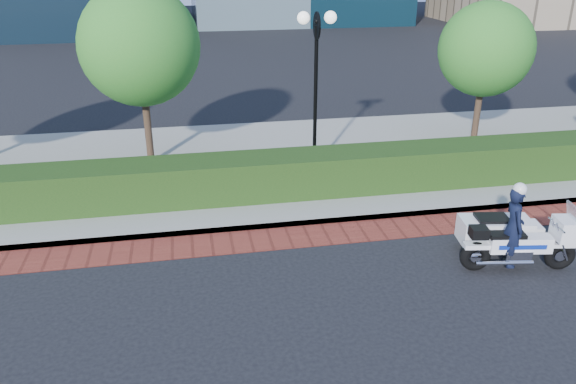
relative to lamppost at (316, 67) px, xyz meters
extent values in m
plane|color=black|center=(-1.00, -5.20, -2.96)|extent=(120.00, 120.00, 0.00)
cube|color=maroon|center=(-1.00, -3.70, -2.95)|extent=(60.00, 1.00, 0.01)
cube|color=gray|center=(-1.00, 0.80, -2.88)|extent=(60.00, 8.00, 0.15)
cube|color=black|center=(-1.00, -1.60, -2.31)|extent=(18.00, 1.20, 1.00)
cylinder|color=black|center=(0.00, 0.00, -2.66)|extent=(0.30, 0.30, 0.30)
cylinder|color=black|center=(0.00, 0.00, -0.81)|extent=(0.10, 0.10, 3.70)
cylinder|color=black|center=(0.00, 0.00, 1.04)|extent=(0.04, 0.70, 0.70)
sphere|color=white|center=(-0.35, 0.00, 1.24)|extent=(0.32, 0.32, 0.32)
sphere|color=white|center=(0.35, 0.00, 1.24)|extent=(0.32, 0.32, 0.32)
cylinder|color=#332319|center=(-4.50, 1.30, -1.72)|extent=(0.20, 0.20, 2.17)
sphere|color=#1D7423|center=(-4.50, 1.30, 0.48)|extent=(3.20, 3.20, 3.20)
cylinder|color=#332319|center=(5.50, 1.30, -1.85)|extent=(0.20, 0.20, 1.92)
sphere|color=#1D7423|center=(5.50, 1.30, 0.10)|extent=(2.80, 2.80, 2.80)
torus|color=black|center=(1.88, -5.68, -2.66)|extent=(0.63, 0.28, 0.61)
torus|color=black|center=(3.51, -5.95, -2.66)|extent=(0.63, 0.28, 0.61)
cube|color=white|center=(2.69, -5.82, -2.39)|extent=(1.23, 0.48, 0.31)
cube|color=silver|center=(2.65, -5.81, -2.61)|extent=(0.56, 0.44, 0.26)
cube|color=white|center=(3.51, -5.95, -2.09)|extent=(0.44, 0.56, 0.41)
cube|color=silver|center=(3.60, -5.96, -1.77)|extent=(0.18, 0.47, 0.37)
cube|color=black|center=(2.42, -5.77, -2.21)|extent=(0.72, 0.38, 0.09)
cube|color=black|center=(1.88, -5.68, -2.13)|extent=(0.36, 0.34, 0.20)
cube|color=white|center=(2.63, -5.02, -2.50)|extent=(1.51, 0.86, 0.51)
cube|color=black|center=(2.54, -5.00, -2.22)|extent=(0.71, 0.56, 0.07)
torus|color=black|center=(2.61, -4.57, -2.73)|extent=(0.48, 0.22, 0.46)
imported|color=black|center=(2.51, -5.79, -2.03)|extent=(0.47, 0.63, 1.58)
sphere|color=white|center=(2.51, -5.79, -1.26)|extent=(0.26, 0.26, 0.26)
camera|label=1|loc=(-3.45, -14.33, 2.77)|focal=35.00mm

